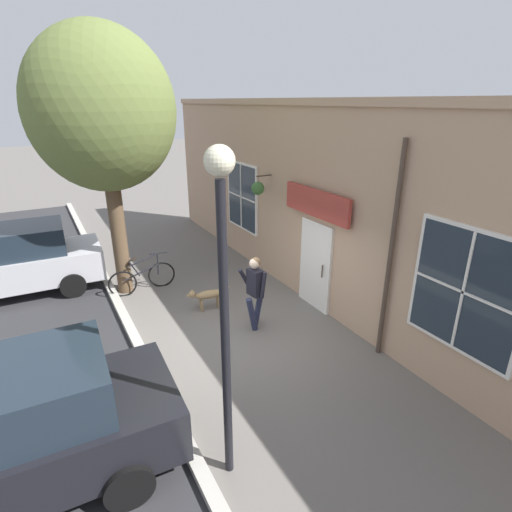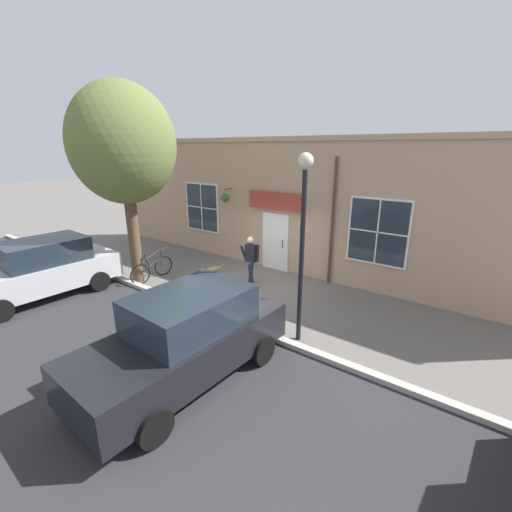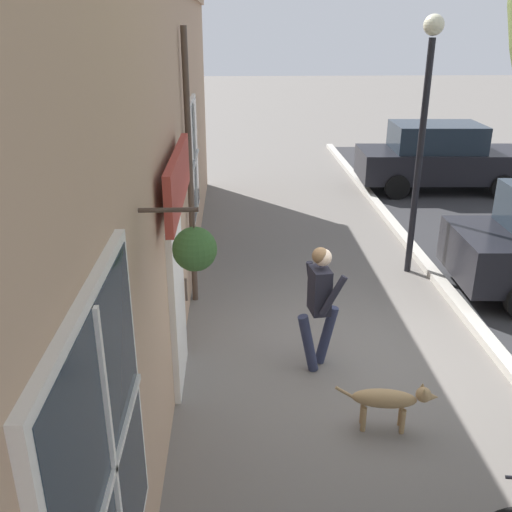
# 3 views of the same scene
# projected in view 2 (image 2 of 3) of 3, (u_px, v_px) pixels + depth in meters

# --- Properties ---
(ground_plane) EXTENTS (90.00, 90.00, 0.00)m
(ground_plane) POSITION_uv_depth(u_px,v_px,m) (246.00, 289.00, 11.00)
(ground_plane) COLOR #66605B
(curb_and_road) EXTENTS (10.10, 28.00, 0.12)m
(curb_and_road) POSITION_uv_depth(u_px,v_px,m) (57.00, 385.00, 6.53)
(curb_and_road) COLOR #B2ADA3
(curb_and_road) RESTS_ON ground_plane
(storefront_facade) EXTENTS (0.95, 18.00, 4.71)m
(storefront_facade) POSITION_uv_depth(u_px,v_px,m) (286.00, 207.00, 12.09)
(storefront_facade) COLOR tan
(storefront_facade) RESTS_ON ground_plane
(pedestrian_walking) EXTENTS (0.58, 0.55, 1.65)m
(pedestrian_walking) POSITION_uv_depth(u_px,v_px,m) (251.00, 256.00, 11.13)
(pedestrian_walking) COLOR #282D47
(pedestrian_walking) RESTS_ON ground_plane
(dog_on_leash) EXTENTS (1.09, 0.31, 0.57)m
(dog_on_leash) POSITION_uv_depth(u_px,v_px,m) (211.00, 271.00, 11.57)
(dog_on_leash) COLOR #997A51
(dog_on_leash) RESTS_ON ground_plane
(street_tree_by_curb) EXTENTS (3.28, 2.95, 6.26)m
(street_tree_by_curb) POSITION_uv_depth(u_px,v_px,m) (125.00, 147.00, 10.38)
(street_tree_by_curb) COLOR brown
(street_tree_by_curb) RESTS_ON ground_plane
(leaning_bicycle) EXTENTS (1.74, 0.25, 1.01)m
(leaning_bicycle) POSITION_uv_depth(u_px,v_px,m) (152.00, 269.00, 11.74)
(leaning_bicycle) COLOR black
(leaning_bicycle) RESTS_ON ground_plane
(parked_car_nearest_curb) EXTENTS (4.37, 2.07, 1.75)m
(parked_car_nearest_curb) POSITION_uv_depth(u_px,v_px,m) (41.00, 269.00, 10.24)
(parked_car_nearest_curb) COLOR #B7B7BC
(parked_car_nearest_curb) RESTS_ON ground_plane
(parked_car_mid_block) EXTENTS (4.37, 2.07, 1.75)m
(parked_car_mid_block) POSITION_uv_depth(u_px,v_px,m) (186.00, 337.00, 6.56)
(parked_car_mid_block) COLOR black
(parked_car_mid_block) RESTS_ON ground_plane
(street_lamp) EXTENTS (0.32, 0.32, 4.26)m
(street_lamp) POSITION_uv_depth(u_px,v_px,m) (303.00, 222.00, 7.28)
(street_lamp) COLOR black
(street_lamp) RESTS_ON ground_plane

